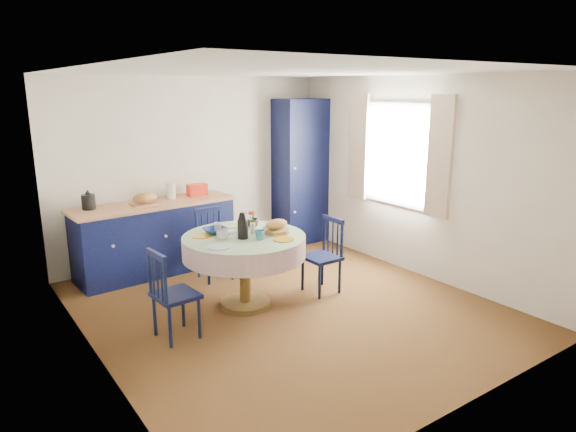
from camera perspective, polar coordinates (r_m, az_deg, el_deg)
name	(u,v)px	position (r m, az deg, el deg)	size (l,w,h in m)	color
floor	(287,307)	(5.73, -0.14, -10.06)	(4.50, 4.50, 0.00)	black
ceiling	(287,71)	(5.23, -0.16, 15.80)	(4.50, 4.50, 0.00)	white
wall_back	(194,169)	(7.27, -10.41, 5.19)	(4.00, 0.02, 2.50)	white
wall_left	(88,224)	(4.53, -21.33, -0.84)	(0.02, 4.50, 2.50)	white
wall_right	(417,177)	(6.67, 14.10, 4.22)	(0.02, 4.50, 2.50)	white
window	(397,153)	(6.80, 12.07, 6.84)	(0.10, 1.74, 1.45)	white
kitchen_counter	(156,237)	(6.84, -14.50, -2.22)	(2.11, 0.77, 1.16)	black
pantry_cabinet	(301,171)	(7.92, 1.40, 4.98)	(0.77, 0.57, 2.19)	black
dining_table	(245,247)	(5.56, -4.82, -3.42)	(1.32, 1.32, 1.08)	brown
chair_left	(172,294)	(5.01, -12.79, -8.43)	(0.41, 0.43, 0.89)	black
chair_far	(213,244)	(6.50, -8.30, -3.04)	(0.41, 0.39, 0.88)	black
chair_right	(324,255)	(6.02, 4.01, -4.33)	(0.38, 0.40, 0.88)	black
mug_a	(223,234)	(5.41, -7.29, -2.04)	(0.13, 0.13, 0.10)	silver
mug_b	(260,235)	(5.35, -3.15, -2.13)	(0.11, 0.11, 0.10)	#286575
mug_c	(252,223)	(5.82, -3.97, -0.79)	(0.13, 0.13, 0.10)	black
mug_d	(218,227)	(5.71, -7.82, -1.22)	(0.10, 0.10, 0.09)	silver
cobalt_bowl	(215,231)	(5.62, -8.07, -1.63)	(0.26, 0.26, 0.06)	navy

